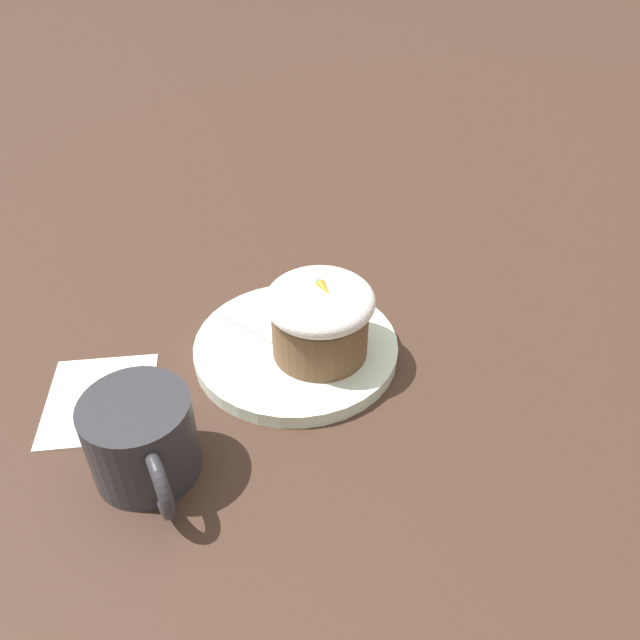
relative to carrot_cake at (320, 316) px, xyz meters
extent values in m
plane|color=#3D281E|center=(-0.02, -0.02, -0.06)|extent=(4.00, 4.00, 0.00)
cylinder|color=silver|center=(-0.02, -0.02, -0.05)|extent=(0.21, 0.21, 0.02)
cylinder|color=brown|center=(0.00, 0.00, -0.02)|extent=(0.09, 0.09, 0.05)
ellipsoid|color=white|center=(0.00, 0.00, 0.02)|extent=(0.11, 0.11, 0.04)
cone|color=orange|center=(0.01, 0.00, 0.04)|extent=(0.02, 0.01, 0.01)
sphere|color=green|center=(0.00, 0.00, 0.04)|extent=(0.01, 0.01, 0.01)
cube|color=#B7B7BC|center=(-0.06, -0.05, -0.04)|extent=(0.09, 0.05, 0.00)
ellipsoid|color=#B7B7BC|center=(-0.01, -0.02, -0.04)|extent=(0.05, 0.04, 0.01)
cylinder|color=#2D2D33|center=(0.05, -0.19, -0.02)|extent=(0.09, 0.09, 0.08)
torus|color=#2D2D33|center=(0.10, -0.19, -0.02)|extent=(0.06, 0.01, 0.06)
cube|color=white|center=(-0.05, -0.21, -0.06)|extent=(0.15, 0.13, 0.00)
camera|label=1|loc=(0.42, -0.22, 0.37)|focal=35.00mm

